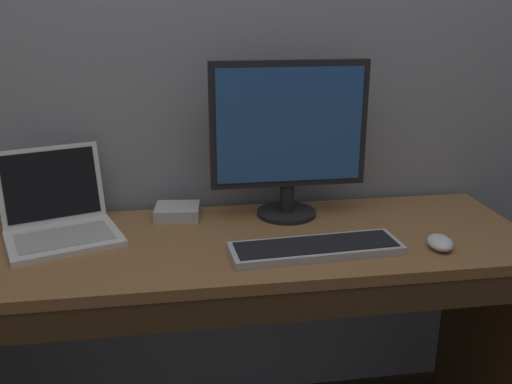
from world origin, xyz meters
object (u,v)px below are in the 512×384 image
wired_keyboard (316,248)px  external_drive_box (177,212)px  computer_mouse (440,242)px  external_monitor (289,135)px  laptop_white (60,223)px

wired_keyboard → external_drive_box: external_drive_box is taller
wired_keyboard → computer_mouse: size_ratio=4.67×
computer_mouse → external_drive_box: external_drive_box is taller
external_monitor → external_drive_box: external_monitor is taller
laptop_white → external_drive_box: 0.36m
computer_mouse → external_drive_box: size_ratio=0.74×
wired_keyboard → external_drive_box: 0.49m
laptop_white → wired_keyboard: (0.71, -0.22, -0.03)m
laptop_white → external_monitor: (0.69, 0.06, 0.22)m
laptop_white → external_drive_box: laptop_white is taller
wired_keyboard → external_drive_box: (-0.37, 0.33, 0.01)m
laptop_white → computer_mouse: (1.06, -0.25, -0.03)m
external_drive_box → external_monitor: bearing=-7.1°
computer_mouse → external_drive_box: (-0.72, 0.35, 0.00)m
external_monitor → external_drive_box: bearing=172.9°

